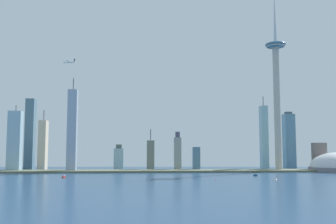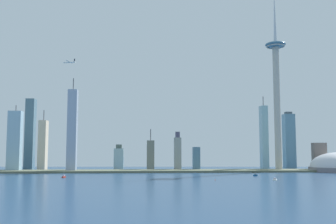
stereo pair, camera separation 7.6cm
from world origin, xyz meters
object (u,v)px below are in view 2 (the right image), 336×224
Objects in this scene: skyscraper_2 at (264,137)px; skyscraper_11 at (289,141)px; skyscraper_0 at (15,141)px; boat_1 at (275,179)px; skyscraper_10 at (178,153)px; boat_3 at (255,175)px; skyscraper_5 at (319,157)px; observation_tower at (276,81)px; skyscraper_7 at (43,145)px; skyscraper_8 at (30,134)px; channel_buoy_0 at (215,180)px; skyscraper_3 at (72,131)px; boat_0 at (64,177)px; airplane at (70,62)px; skyscraper_9 at (151,155)px; skyscraper_6 at (119,158)px; skyscraper_1 at (196,159)px.

skyscraper_2 is 1.26× the size of skyscraper_11.
skyscraper_0 is 10.25× the size of boat_1.
skyscraper_10 is 212.05m from boat_3.
skyscraper_5 is at bearing -56.95° from skyscraper_11.
observation_tower is 310.89m from boat_1.
skyscraper_7 is 19.05× the size of boat_3.
skyscraper_0 is at bearing -126.61° from skyscraper_7.
channel_buoy_0 is (335.47, -317.87, -74.51)m from skyscraper_8.
skyscraper_3 is at bearing -167.83° from skyscraper_10.
skyscraper_5 reaches higher than boat_0.
skyscraper_3 reaches higher than boat_0.
observation_tower reaches higher than skyscraper_2.
airplane is at bearing -53.99° from skyscraper_8.
observation_tower is 4.44× the size of skyscraper_9.
skyscraper_11 is at bearing -0.20° from skyscraper_6.
skyscraper_10 is (316.10, 28.08, -22.27)m from skyscraper_0.
boat_3 is 379.45m from airplane.
airplane is (-82.89, -142.85, 175.33)m from skyscraper_6.
observation_tower is 2.50× the size of skyscraper_8.
boat_3 is 4.27× the size of channel_buoy_0.
observation_tower is 57.50× the size of boat_3.
airplane is (111.52, -64.72, 141.45)m from skyscraper_0.
skyscraper_8 is at bearing -37.27° from airplane.
skyscraper_5 is at bearing -154.02° from airplane.
airplane is (-457.02, -141.54, 137.98)m from skyscraper_11.
skyscraper_8 reaches higher than skyscraper_0.
skyscraper_6 is 194.74m from skyscraper_8.
skyscraper_1 is at bearing 171.54° from observation_tower.
observation_tower is at bearing 53.36° from channel_buoy_0.
channel_buoy_0 is (-10.75, -254.97, -23.14)m from skyscraper_1.
skyscraper_2 reaches higher than boat_3.
boat_0 is (-383.97, -240.74, -67.89)m from skyscraper_2.
skyscraper_11 is (562.06, -3.00, -13.64)m from skyscraper_8.
skyscraper_2 is 104.44× the size of channel_buoy_0.
skyscraper_8 is at bearing 170.51° from skyscraper_10.
skyscraper_9 is 8.00× the size of boat_0.
skyscraper_11 is at bearing -178.50° from boat_1.
skyscraper_2 reaches higher than skyscraper_0.
skyscraper_10 is at bearing -132.69° from boat_1.
boat_1 is (-145.60, -321.06, -60.57)m from skyscraper_11.
observation_tower is 296.58m from skyscraper_9.
skyscraper_6 is at bearing -103.40° from airplane.
skyscraper_8 is (-346.22, 62.91, 51.37)m from skyscraper_1.
skyscraper_7 is 244.86m from boat_0.
channel_buoy_0 is (341.95, -238.06, -57.40)m from skyscraper_0.
skyscraper_2 is at bearing 92.57° from observation_tower.
boat_3 is at bearing -178.85° from airplane.
boat_0 is at bearing -147.91° from skyscraper_2.
skyscraper_6 is 5.08× the size of boat_0.
skyscraper_2 reaches higher than skyscraper_8.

